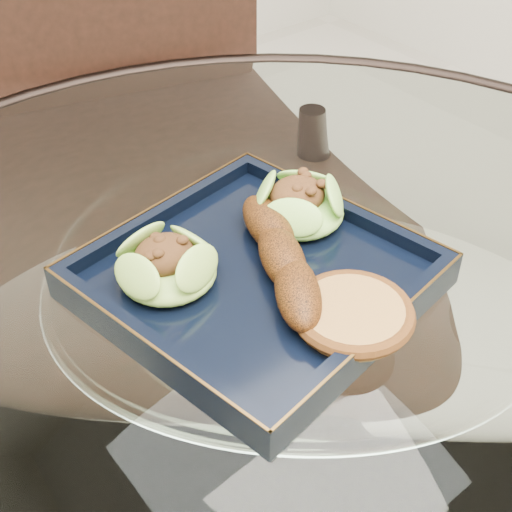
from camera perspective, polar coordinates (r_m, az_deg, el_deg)
dining_table at (r=0.77m, az=2.49°, el=-13.23°), size 1.13×1.13×0.77m
dining_chair at (r=1.11m, az=-7.90°, el=3.62°), size 0.55×0.55×1.01m
navy_plate at (r=0.66m, az=-0.00°, el=-2.02°), size 0.31×0.31×0.02m
lettuce_wrap_left at (r=0.64m, az=-7.12°, el=-0.91°), size 0.10×0.10×0.03m
lettuce_wrap_right at (r=0.71m, az=3.43°, el=3.96°), size 0.12×0.12×0.03m
roasted_plantain at (r=0.65m, az=2.10°, el=-0.07°), size 0.11×0.18×0.03m
crumb_patty at (r=0.61m, az=7.73°, el=-4.70°), size 0.12×0.12×0.02m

